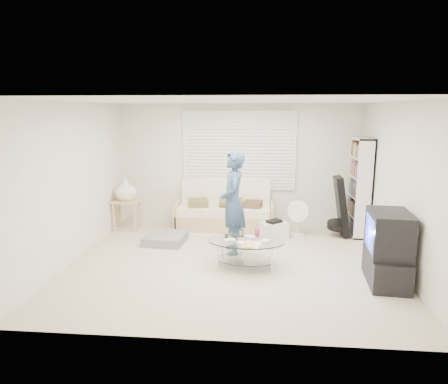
# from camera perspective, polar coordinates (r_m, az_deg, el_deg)

# --- Properties ---
(ground) EXTENTS (5.00, 5.00, 0.00)m
(ground) POSITION_cam_1_polar(r_m,az_deg,el_deg) (6.46, 1.07, -9.86)
(ground) COLOR tan
(ground) RESTS_ON ground
(room_shell) EXTENTS (5.02, 4.52, 2.51)m
(room_shell) POSITION_cam_1_polar(r_m,az_deg,el_deg) (6.53, 1.42, 5.14)
(room_shell) COLOR white
(room_shell) RESTS_ON ground
(window_blinds) EXTENTS (2.32, 0.08, 1.62)m
(window_blinds) POSITION_cam_1_polar(r_m,az_deg,el_deg) (8.25, 2.18, 5.92)
(window_blinds) COLOR silver
(window_blinds) RESTS_ON ground
(futon_sofa) EXTENTS (1.97, 0.80, 0.96)m
(futon_sofa) POSITION_cam_1_polar(r_m,az_deg,el_deg) (8.16, 0.09, -2.94)
(futon_sofa) COLOR tan
(futon_sofa) RESTS_ON ground
(grey_floor_pillow) EXTENTS (0.75, 0.75, 0.16)m
(grey_floor_pillow) POSITION_cam_1_polar(r_m,az_deg,el_deg) (7.38, -8.36, -6.58)
(grey_floor_pillow) COLOR slate
(grey_floor_pillow) RESTS_ON ground
(side_table) EXTENTS (0.53, 0.43, 1.05)m
(side_table) POSITION_cam_1_polar(r_m,az_deg,el_deg) (8.17, -13.84, 0.06)
(side_table) COLOR tan
(side_table) RESTS_ON ground
(bookshelf) EXTENTS (0.29, 0.78, 1.86)m
(bookshelf) POSITION_cam_1_polar(r_m,az_deg,el_deg) (8.03, 18.73, 0.69)
(bookshelf) COLOR white
(bookshelf) RESTS_ON ground
(guitar_case) EXTENTS (0.41, 0.42, 1.14)m
(guitar_case) POSITION_cam_1_polar(r_m,az_deg,el_deg) (7.87, 16.32, -2.56)
(guitar_case) COLOR black
(guitar_case) RESTS_ON ground
(floor_fan) EXTENTS (0.43, 0.28, 0.70)m
(floor_fan) POSITION_cam_1_polar(r_m,az_deg,el_deg) (7.76, 10.48, -3.23)
(floor_fan) COLOR white
(floor_fan) RESTS_ON ground
(storage_bin) EXTENTS (0.56, 0.47, 0.33)m
(storage_bin) POSITION_cam_1_polar(r_m,az_deg,el_deg) (7.65, 7.16, -5.32)
(storage_bin) COLOR white
(storage_bin) RESTS_ON ground
(tv_unit) EXTENTS (0.59, 0.97, 1.02)m
(tv_unit) POSITION_cam_1_polar(r_m,az_deg,el_deg) (5.99, 22.33, -7.52)
(tv_unit) COLOR black
(tv_unit) RESTS_ON ground
(coffee_table) EXTENTS (1.19, 0.80, 0.55)m
(coffee_table) POSITION_cam_1_polar(r_m,az_deg,el_deg) (6.12, 3.17, -7.64)
(coffee_table) COLOR silver
(coffee_table) RESTS_ON ground
(standing_person) EXTENTS (0.49, 0.68, 1.73)m
(standing_person) POSITION_cam_1_polar(r_m,az_deg,el_deg) (6.60, 1.30, -1.52)
(standing_person) COLOR navy
(standing_person) RESTS_ON ground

